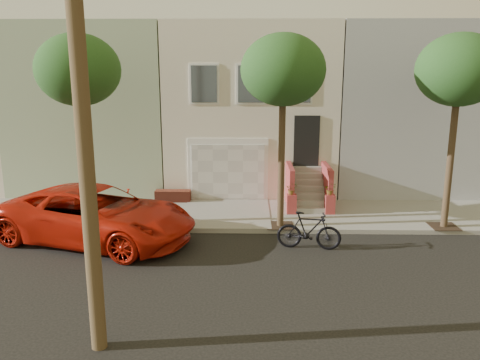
{
  "coord_description": "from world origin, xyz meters",
  "views": [
    {
      "loc": [
        -0.08,
        -11.63,
        5.37
      ],
      "look_at": [
        -0.34,
        3.0,
        1.94
      ],
      "focal_mm": 36.02,
      "sensor_mm": 36.0,
      "label": 1
    }
  ],
  "objects": [
    {
      "name": "ground",
      "position": [
        0.0,
        0.0,
        0.0
      ],
      "size": [
        90.0,
        90.0,
        0.0
      ],
      "primitive_type": "plane",
      "color": "black",
      "rests_on": "ground"
    },
    {
      "name": "pickup_truck",
      "position": [
        -4.85,
        2.69,
        0.87
      ],
      "size": [
        6.88,
        4.72,
        1.75
      ],
      "primitive_type": "imported",
      "rotation": [
        0.0,
        0.0,
        1.25
      ],
      "color": "red",
      "rests_on": "ground"
    },
    {
      "name": "motorcycle",
      "position": [
        1.75,
        2.17,
        0.58
      ],
      "size": [
        1.99,
        0.83,
        1.16
      ],
      "primitive_type": "imported",
      "rotation": [
        0.0,
        0.0,
        1.42
      ],
      "color": "black",
      "rests_on": "ground"
    },
    {
      "name": "tree_right",
      "position": [
        6.5,
        3.9,
        5.26
      ],
      "size": [
        2.7,
        2.57,
        6.3
      ],
      "color": "#2D2116",
      "rests_on": "sidewalk"
    },
    {
      "name": "tree_left",
      "position": [
        -5.5,
        3.9,
        5.26
      ],
      "size": [
        2.7,
        2.57,
        6.3
      ],
      "color": "#2D2116",
      "rests_on": "sidewalk"
    },
    {
      "name": "house_row",
      "position": [
        0.0,
        11.19,
        3.64
      ],
      "size": [
        33.1,
        11.7,
        7.0
      ],
      "color": "beige",
      "rests_on": "sidewalk"
    },
    {
      "name": "tree_mid",
      "position": [
        1.0,
        3.9,
        5.26
      ],
      "size": [
        2.7,
        2.57,
        6.3
      ],
      "color": "#2D2116",
      "rests_on": "sidewalk"
    },
    {
      "name": "sidewalk",
      "position": [
        0.0,
        5.35,
        0.07
      ],
      "size": [
        40.0,
        3.7,
        0.15
      ],
      "primitive_type": "cube",
      "color": "gray",
      "rests_on": "ground"
    }
  ]
}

